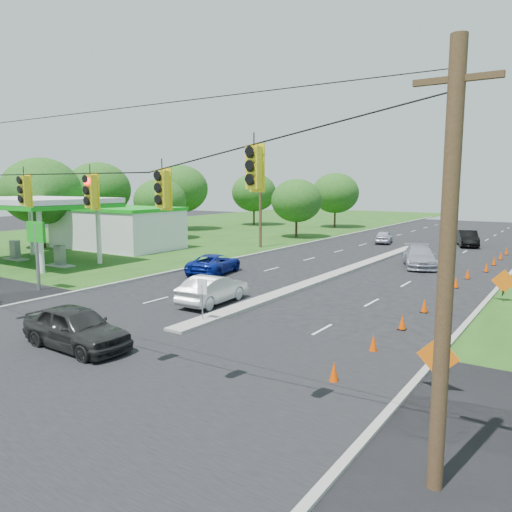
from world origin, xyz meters
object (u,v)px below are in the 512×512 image
Objects in this scene: white_sedan at (213,289)px; gas_station at (105,223)px; black_sedan at (76,328)px; blue_pickup at (214,264)px.

gas_station is at bearing -29.99° from white_sedan.
gas_station is at bearing 50.26° from black_sedan.
gas_station is 3.87× the size of blue_pickup.
white_sedan is (21.67, -10.98, -1.82)m from gas_station.
blue_pickup is at bearing -55.22° from white_sedan.
black_sedan is at bearing -41.94° from gas_station.
gas_station is 29.46m from black_sedan.
gas_station is at bearing -26.61° from blue_pickup.
white_sedan is 8.85m from blue_pickup.
black_sedan reaches higher than blue_pickup.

